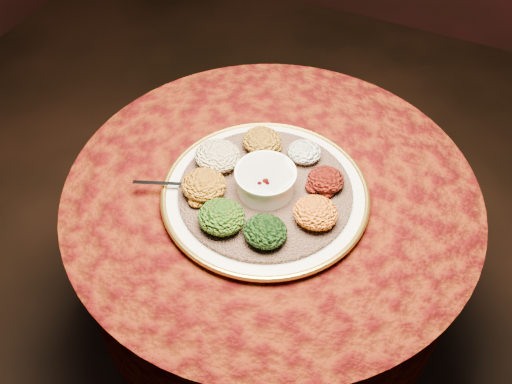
% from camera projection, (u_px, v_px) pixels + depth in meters
% --- Properties ---
extents(table, '(0.96, 0.96, 0.73)m').
position_uv_depth(table, '(270.00, 236.00, 1.44)').
color(table, black).
rests_on(table, ground).
extents(platter, '(0.53, 0.53, 0.02)m').
position_uv_depth(platter, '(265.00, 194.00, 1.28)').
color(platter, silver).
rests_on(platter, table).
extents(injera, '(0.46, 0.46, 0.01)m').
position_uv_depth(injera, '(265.00, 191.00, 1.27)').
color(injera, brown).
rests_on(injera, platter).
extents(stew_bowl, '(0.13, 0.13, 0.06)m').
position_uv_depth(stew_bowl, '(265.00, 179.00, 1.25)').
color(stew_bowl, white).
rests_on(stew_bowl, injera).
extents(spoon, '(0.15, 0.07, 0.01)m').
position_uv_depth(spoon, '(187.00, 184.00, 1.27)').
color(spoon, silver).
rests_on(spoon, injera).
extents(portion_ayib, '(0.08, 0.08, 0.04)m').
position_uv_depth(portion_ayib, '(304.00, 152.00, 1.32)').
color(portion_ayib, white).
rests_on(portion_ayib, injera).
extents(portion_kitfo, '(0.08, 0.08, 0.04)m').
position_uv_depth(portion_kitfo, '(326.00, 179.00, 1.26)').
color(portion_kitfo, black).
rests_on(portion_kitfo, injera).
extents(portion_tikil, '(0.10, 0.09, 0.05)m').
position_uv_depth(portion_tikil, '(315.00, 213.00, 1.20)').
color(portion_tikil, '#A6620D').
rests_on(portion_tikil, injera).
extents(portion_gomen, '(0.09, 0.09, 0.04)m').
position_uv_depth(portion_gomen, '(265.00, 231.00, 1.16)').
color(portion_gomen, black).
rests_on(portion_gomen, injera).
extents(portion_mixveg, '(0.10, 0.10, 0.05)m').
position_uv_depth(portion_mixveg, '(222.00, 217.00, 1.19)').
color(portion_mixveg, '#A0390A').
rests_on(portion_mixveg, injera).
extents(portion_kik, '(0.10, 0.10, 0.05)m').
position_uv_depth(portion_kik, '(204.00, 185.00, 1.25)').
color(portion_kik, '#A3620E').
rests_on(portion_kik, injera).
extents(portion_timatim, '(0.11, 0.10, 0.05)m').
position_uv_depth(portion_timatim, '(218.00, 156.00, 1.30)').
color(portion_timatim, maroon).
rests_on(portion_timatim, injera).
extents(portion_shiro, '(0.09, 0.09, 0.04)m').
position_uv_depth(portion_shiro, '(262.00, 141.00, 1.34)').
color(portion_shiro, '#885710').
rests_on(portion_shiro, injera).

